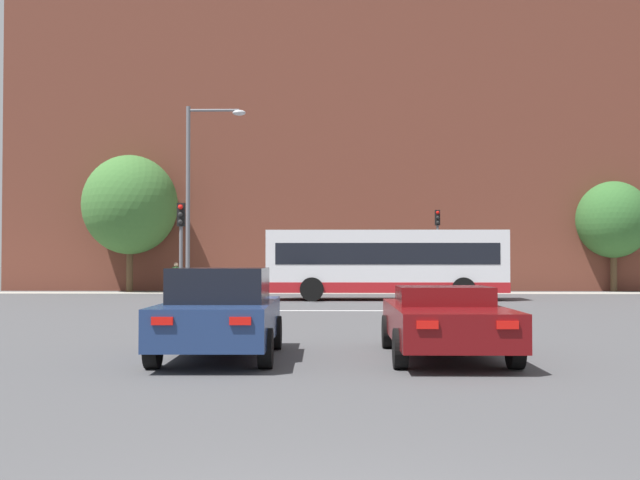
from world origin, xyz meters
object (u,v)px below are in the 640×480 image
traffic_light_near_left (181,237)px  street_lamp_junction (198,184)px  car_saloon_left (220,313)px  car_roadster_right (444,320)px  pedestrian_walking_east (305,275)px  bus_crossing_lead (386,263)px  pedestrian_waiting (176,275)px  traffic_light_far_right (437,237)px

traffic_light_near_left → street_lamp_junction: size_ratio=0.48×
car_saloon_left → traffic_light_near_left: 13.96m
car_saloon_left → car_roadster_right: bearing=1.5°
pedestrian_walking_east → bus_crossing_lead: bearing=54.4°
traffic_light_near_left → pedestrian_waiting: (-3.14, 14.96, -1.57)m
bus_crossing_lead → pedestrian_waiting: size_ratio=6.39×
traffic_light_near_left → pedestrian_waiting: 15.36m
traffic_light_near_left → street_lamp_junction: 3.80m
car_roadster_right → traffic_light_near_left: (-7.23, 13.28, 1.84)m
pedestrian_waiting → pedestrian_walking_east: bearing=-127.3°
car_roadster_right → car_saloon_left: bearing=-177.4°
bus_crossing_lead → pedestrian_walking_east: bearing=-154.2°
traffic_light_far_right → pedestrian_walking_east: traffic_light_far_right is taller
traffic_light_far_right → pedestrian_waiting: traffic_light_far_right is taller
car_saloon_left → pedestrian_walking_east: pedestrian_walking_east is taller
car_roadster_right → pedestrian_waiting: bearing=110.3°
traffic_light_far_right → street_lamp_junction: 15.40m
car_roadster_right → bus_crossing_lead: bus_crossing_lead is taller
car_roadster_right → bus_crossing_lead: bearing=89.4°
pedestrian_walking_east → pedestrian_waiting: bearing=-60.4°
car_roadster_right → traffic_light_far_right: (3.40, 27.46, 2.25)m
bus_crossing_lead → pedestrian_walking_east: size_ratio=6.40×
street_lamp_junction → pedestrian_waiting: street_lamp_junction is taller
traffic_light_near_left → pedestrian_walking_east: bearing=76.2°
car_saloon_left → traffic_light_far_right: size_ratio=1.04×
car_saloon_left → street_lamp_junction: (-3.26, 16.59, 3.86)m
car_roadster_right → pedestrian_walking_east: 28.58m
car_saloon_left → traffic_light_far_right: (7.33, 27.63, 2.11)m
car_saloon_left → traffic_light_near_left: (-3.29, 13.45, 1.71)m
car_saloon_left → pedestrian_walking_east: (0.40, 28.53, 0.14)m
car_saloon_left → pedestrian_waiting: (-6.44, 28.41, 0.14)m
traffic_light_near_left → street_lamp_junction: street_lamp_junction is taller
pedestrian_walking_east → traffic_light_near_left: bearing=14.8°
pedestrian_waiting → street_lamp_junction: bearing=156.7°
bus_crossing_lead → traffic_light_near_left: bearing=-46.0°
car_roadster_right → pedestrian_walking_east: size_ratio=3.06×
traffic_light_near_left → pedestrian_waiting: size_ratio=2.30×
traffic_light_far_right → bus_crossing_lead: bearing=-114.2°
traffic_light_far_right → pedestrian_waiting: (-13.76, 0.78, -1.97)m
traffic_light_far_right → car_roadster_right: bearing=-97.1°
car_roadster_right → pedestrian_walking_east: pedestrian_walking_east is taller
bus_crossing_lead → pedestrian_walking_east: bus_crossing_lead is taller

